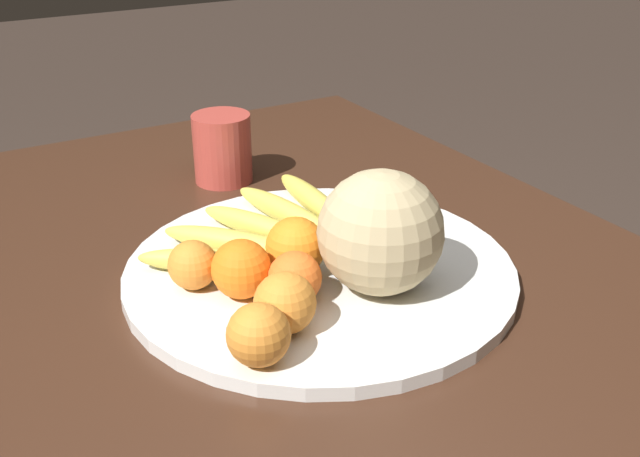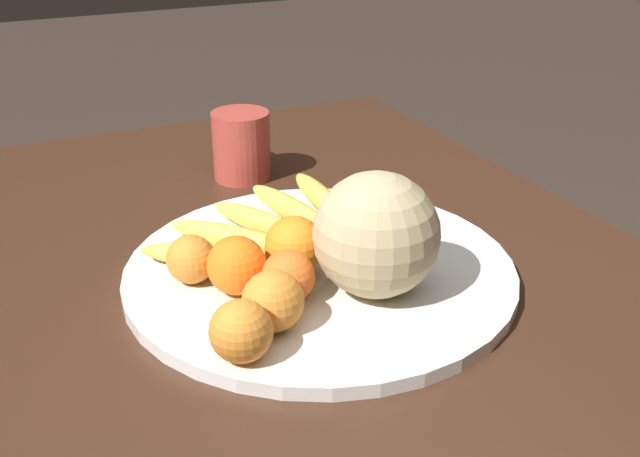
% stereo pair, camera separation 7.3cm
% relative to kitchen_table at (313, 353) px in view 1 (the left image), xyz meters
% --- Properties ---
extents(kitchen_table, '(1.36, 0.91, 0.73)m').
position_rel_kitchen_table_xyz_m(kitchen_table, '(0.00, 0.00, 0.00)').
color(kitchen_table, '#3D2316').
rests_on(kitchen_table, ground_plane).
extents(fruit_bowl, '(0.48, 0.48, 0.02)m').
position_rel_kitchen_table_xyz_m(fruit_bowl, '(0.02, -0.02, 0.11)').
color(fruit_bowl, white).
rests_on(fruit_bowl, kitchen_table).
extents(melon, '(0.14, 0.14, 0.14)m').
position_rel_kitchen_table_xyz_m(melon, '(-0.06, -0.05, 0.19)').
color(melon, tan).
rests_on(melon, fruit_bowl).
extents(banana_bunch, '(0.26, 0.30, 0.03)m').
position_rel_kitchen_table_xyz_m(banana_bunch, '(0.12, 0.00, 0.13)').
color(banana_bunch, brown).
rests_on(banana_bunch, fruit_bowl).
extents(orange_front_left, '(0.07, 0.07, 0.07)m').
position_rel_kitchen_table_xyz_m(orange_front_left, '(0.00, 0.09, 0.15)').
color(orange_front_left, orange).
rests_on(orange_front_left, fruit_bowl).
extents(orange_front_right, '(0.07, 0.07, 0.07)m').
position_rel_kitchen_table_xyz_m(orange_front_right, '(-0.09, 0.08, 0.15)').
color(orange_front_right, orange).
rests_on(orange_front_right, fruit_bowl).
extents(orange_mid_center, '(0.07, 0.07, 0.07)m').
position_rel_kitchen_table_xyz_m(orange_mid_center, '(0.01, 0.02, 0.15)').
color(orange_mid_center, orange).
rests_on(orange_mid_center, fruit_bowl).
extents(orange_back_left, '(0.06, 0.06, 0.06)m').
position_rel_kitchen_table_xyz_m(orange_back_left, '(-0.12, 0.13, 0.15)').
color(orange_back_left, orange).
rests_on(orange_back_left, fruit_bowl).
extents(orange_back_right, '(0.06, 0.06, 0.06)m').
position_rel_kitchen_table_xyz_m(orange_back_right, '(0.05, 0.13, 0.14)').
color(orange_back_right, orange).
rests_on(orange_back_right, fruit_bowl).
extents(orange_top_small, '(0.06, 0.06, 0.06)m').
position_rel_kitchen_table_xyz_m(orange_top_small, '(-0.04, 0.05, 0.14)').
color(orange_top_small, orange).
rests_on(orange_top_small, fruit_bowl).
extents(ceramic_mug, '(0.13, 0.09, 0.11)m').
position_rel_kitchen_table_xyz_m(ceramic_mug, '(0.37, -0.04, 0.15)').
color(ceramic_mug, '#B74238').
rests_on(ceramic_mug, kitchen_table).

